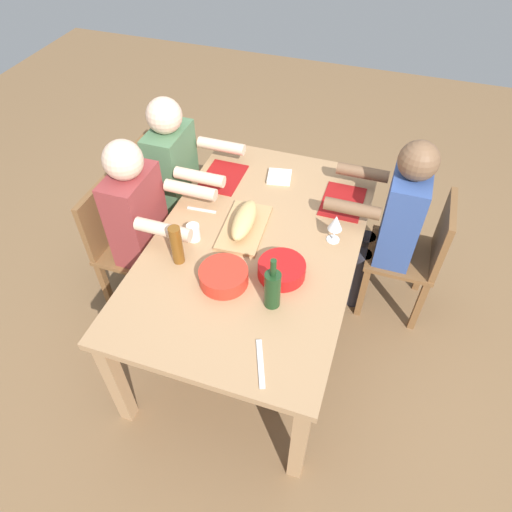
# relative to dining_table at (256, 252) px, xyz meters

# --- Properties ---
(ground_plane) EXTENTS (8.00, 8.00, 0.00)m
(ground_plane) POSITION_rel_dining_table_xyz_m (0.00, 0.00, -0.66)
(ground_plane) COLOR brown
(dining_table) EXTENTS (1.70, 1.06, 0.74)m
(dining_table) POSITION_rel_dining_table_xyz_m (0.00, 0.00, 0.00)
(dining_table) COLOR #A87F56
(dining_table) RESTS_ON ground_plane
(chair_near_left) EXTENTS (0.40, 0.40, 0.85)m
(chair_near_left) POSITION_rel_dining_table_xyz_m (-0.47, -0.85, -0.18)
(chair_near_left) COLOR brown
(chair_near_left) RESTS_ON ground_plane
(diner_near_left) EXTENTS (0.41, 0.53, 1.20)m
(diner_near_left) POSITION_rel_dining_table_xyz_m (-0.47, -0.67, 0.04)
(diner_near_left) COLOR #2D2D38
(diner_near_left) RESTS_ON ground_plane
(chair_far_left) EXTENTS (0.40, 0.40, 0.85)m
(chair_far_left) POSITION_rel_dining_table_xyz_m (-0.47, 0.85, -0.18)
(chair_far_left) COLOR brown
(chair_far_left) RESTS_ON ground_plane
(diner_far_left) EXTENTS (0.41, 0.53, 1.20)m
(diner_far_left) POSITION_rel_dining_table_xyz_m (-0.47, 0.67, 0.04)
(diner_far_left) COLOR #2D2D38
(diner_far_left) RESTS_ON ground_plane
(chair_near_center) EXTENTS (0.40, 0.40, 0.85)m
(chair_near_center) POSITION_rel_dining_table_xyz_m (0.00, -0.85, -0.18)
(chair_near_center) COLOR brown
(chair_near_center) RESTS_ON ground_plane
(diner_near_center) EXTENTS (0.41, 0.53, 1.20)m
(diner_near_center) POSITION_rel_dining_table_xyz_m (0.00, -0.67, 0.04)
(diner_near_center) COLOR #2D2D38
(diner_near_center) RESTS_ON ground_plane
(serving_bowl_salad) EXTENTS (0.23, 0.23, 0.07)m
(serving_bowl_salad) POSITION_rel_dining_table_xyz_m (0.18, 0.19, 0.12)
(serving_bowl_salad) COLOR red
(serving_bowl_salad) RESTS_ON dining_table
(serving_bowl_pasta) EXTENTS (0.24, 0.24, 0.08)m
(serving_bowl_pasta) POSITION_rel_dining_table_xyz_m (0.32, -0.06, 0.12)
(serving_bowl_pasta) COLOR red
(serving_bowl_pasta) RESTS_ON dining_table
(cutting_board) EXTENTS (0.41, 0.24, 0.02)m
(cutting_board) POSITION_rel_dining_table_xyz_m (-0.07, -0.09, 0.09)
(cutting_board) COLOR tan
(cutting_board) RESTS_ON dining_table
(bread_loaf) EXTENTS (0.33, 0.13, 0.09)m
(bread_loaf) POSITION_rel_dining_table_xyz_m (-0.07, -0.09, 0.14)
(bread_loaf) COLOR tan
(bread_loaf) RESTS_ON cutting_board
(wine_bottle) EXTENTS (0.08, 0.08, 0.29)m
(wine_bottle) POSITION_rel_dining_table_xyz_m (0.37, 0.20, 0.19)
(wine_bottle) COLOR #193819
(wine_bottle) RESTS_ON dining_table
(beer_bottle) EXTENTS (0.06, 0.06, 0.22)m
(beer_bottle) POSITION_rel_dining_table_xyz_m (0.25, -0.32, 0.19)
(beer_bottle) COLOR brown
(beer_bottle) RESTS_ON dining_table
(wine_glass) EXTENTS (0.08, 0.08, 0.17)m
(wine_glass) POSITION_rel_dining_table_xyz_m (-0.14, 0.38, 0.19)
(wine_glass) COLOR silver
(wine_glass) RESTS_ON dining_table
(placemat_near_left) EXTENTS (0.32, 0.23, 0.01)m
(placemat_near_left) POSITION_rel_dining_table_xyz_m (-0.47, -0.37, 0.08)
(placemat_near_left) COLOR maroon
(placemat_near_left) RESTS_ON dining_table
(placemat_far_left) EXTENTS (0.32, 0.23, 0.01)m
(placemat_far_left) POSITION_rel_dining_table_xyz_m (-0.47, 0.37, 0.08)
(placemat_far_left) COLOR maroon
(placemat_far_left) RESTS_ON dining_table
(cup_near_center) EXTENTS (0.07, 0.07, 0.09)m
(cup_near_center) POSITION_rel_dining_table_xyz_m (0.09, -0.32, 0.13)
(cup_near_center) COLOR white
(cup_near_center) RESTS_ON dining_table
(fork_near_center) EXTENTS (0.03, 0.17, 0.01)m
(fork_near_center) POSITION_rel_dining_table_xyz_m (-0.14, -0.37, 0.08)
(fork_near_center) COLOR silver
(fork_near_center) RESTS_ON dining_table
(carving_knife) EXTENTS (0.22, 0.11, 0.01)m
(carving_knife) POSITION_rel_dining_table_xyz_m (0.69, 0.25, 0.08)
(carving_knife) COLOR silver
(carving_knife) RESTS_ON dining_table
(napkin_stack) EXTENTS (0.16, 0.16, 0.02)m
(napkin_stack) POSITION_rel_dining_table_xyz_m (-0.57, -0.04, 0.09)
(napkin_stack) COLOR white
(napkin_stack) RESTS_ON dining_table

